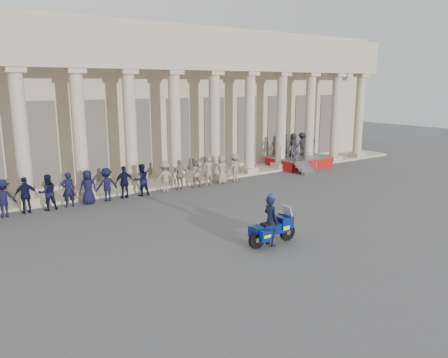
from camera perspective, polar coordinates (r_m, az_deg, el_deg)
The scene contains 6 objects.
ground at distance 17.55m, azimuth 2.70°, elevation -6.19°, with size 90.00×90.00×0.00m, color #48484B.
building at distance 29.72m, azimuth -15.08°, elevation 9.90°, with size 40.00×12.50×9.00m.
officer_rank at distance 21.37m, azimuth -18.61°, elevation -1.18°, with size 19.39×0.62×1.63m.
reviewing_stand at distance 30.15m, azimuth 9.88°, elevation 3.76°, with size 3.77×3.74×2.31m.
motorcycle at distance 15.58m, azimuth 6.41°, elevation -6.47°, with size 2.05×0.84×1.32m.
rider at distance 15.40m, azimuth 6.13°, elevation -5.28°, with size 0.43×0.66×1.88m.
Camera 1 is at (-10.19, -13.16, 5.57)m, focal length 35.00 mm.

